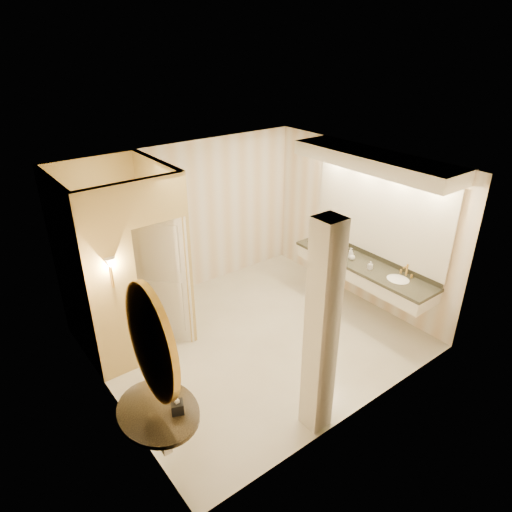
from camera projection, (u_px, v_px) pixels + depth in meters
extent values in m
plane|color=beige|center=(255.00, 338.00, 7.15)|extent=(4.50, 4.50, 0.00)
plane|color=silver|center=(255.00, 169.00, 5.95)|extent=(4.50, 4.50, 0.00)
cube|color=silver|center=(186.00, 220.00, 7.97)|extent=(4.50, 0.02, 2.70)
cube|color=silver|center=(363.00, 325.00, 5.12)|extent=(4.50, 0.02, 2.70)
cube|color=silver|center=(102.00, 314.00, 5.32)|extent=(0.02, 4.00, 2.70)
cube|color=silver|center=(360.00, 225.00, 7.77)|extent=(0.02, 4.00, 2.70)
cube|color=#CDBD6B|center=(164.00, 246.00, 7.00)|extent=(0.10, 1.50, 2.70)
cube|color=#CDBD6B|center=(112.00, 289.00, 5.85)|extent=(0.65, 0.10, 2.70)
cube|color=#CDBD6B|center=(156.00, 199.00, 5.78)|extent=(0.80, 0.10, 0.60)
cube|color=silver|center=(163.00, 281.00, 6.65)|extent=(0.60, 0.60, 2.10)
cylinder|color=gold|center=(112.00, 277.00, 5.71)|extent=(0.03, 0.03, 0.30)
cone|color=silver|center=(110.00, 263.00, 5.63)|extent=(0.14, 0.14, 0.14)
cube|color=silver|center=(362.00, 271.00, 7.60)|extent=(0.60, 2.56, 0.24)
cube|color=black|center=(363.00, 264.00, 7.55)|extent=(0.64, 2.60, 0.05)
cube|color=black|center=(375.00, 256.00, 7.67)|extent=(0.03, 2.56, 0.10)
ellipsoid|color=white|center=(398.00, 282.00, 7.06)|extent=(0.40, 0.44, 0.15)
cylinder|color=gold|center=(407.00, 271.00, 7.11)|extent=(0.03, 0.03, 0.22)
ellipsoid|color=white|center=(333.00, 251.00, 8.05)|extent=(0.40, 0.44, 0.15)
cylinder|color=gold|center=(341.00, 241.00, 8.10)|extent=(0.03, 0.03, 0.22)
cube|color=white|center=(380.00, 212.00, 7.32)|extent=(0.03, 2.56, 1.40)
cube|color=silver|center=(375.00, 160.00, 6.77)|extent=(0.75, 2.76, 0.22)
cylinder|color=black|center=(158.00, 412.00, 4.63)|extent=(0.99, 0.99, 0.05)
cube|color=silver|center=(164.00, 431.00, 4.79)|extent=(0.10, 0.10, 0.60)
cylinder|color=gold|center=(151.00, 343.00, 4.26)|extent=(0.07, 0.99, 0.99)
cylinder|color=white|center=(155.00, 342.00, 4.28)|extent=(0.02, 0.79, 0.79)
cube|color=silver|center=(321.00, 331.00, 5.02)|extent=(0.28, 0.28, 2.70)
cube|color=black|center=(177.00, 407.00, 4.57)|extent=(0.16, 0.16, 0.12)
imported|color=white|center=(143.00, 298.00, 7.56)|extent=(0.38, 0.66, 0.67)
imported|color=beige|center=(370.00, 265.00, 7.31)|extent=(0.07, 0.07, 0.14)
imported|color=silver|center=(352.00, 256.00, 7.61)|extent=(0.12, 0.12, 0.13)
imported|color=#C6B28C|center=(351.00, 253.00, 7.67)|extent=(0.07, 0.08, 0.18)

